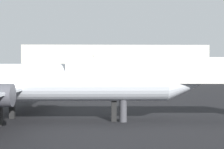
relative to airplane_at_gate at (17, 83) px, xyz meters
name	(u,v)px	position (x,y,z in m)	size (l,w,h in m)	color
airplane_at_gate	(17,83)	(0.00, 0.00, 0.00)	(34.91, 29.97, 10.16)	silver
jet_bridge	(175,72)	(14.68, -0.49, 1.04)	(22.08, 2.95, 6.20)	silver
terminal_building	(115,63)	(13.37, 107.05, 3.51)	(74.81, 27.16, 14.33)	beige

